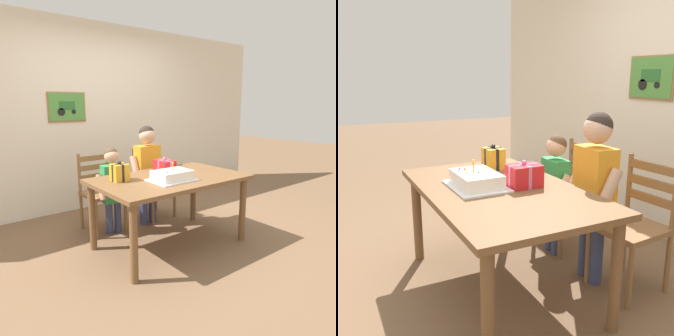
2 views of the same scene
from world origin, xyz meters
TOP-DOWN VIEW (x-y plane):
  - ground_plane at (0.00, 0.00)m, footprint 20.00×20.00m
  - back_wall at (-0.00, 1.77)m, footprint 6.40×0.11m
  - dining_table at (0.00, 0.00)m, footprint 1.56×0.96m
  - birthday_cake at (-0.08, -0.13)m, footprint 0.44×0.34m
  - gift_box_red_large at (0.05, 0.16)m, footprint 0.17×0.22m
  - gift_box_beside_cake at (-0.49, 0.18)m, footprint 0.16×0.15m
  - chair_left at (-0.38, 0.85)m, footprint 0.44×0.44m
  - chair_right at (0.37, 0.85)m, footprint 0.46×0.46m
  - child_older at (0.17, 0.65)m, footprint 0.45×0.26m
  - child_younger at (-0.32, 0.66)m, footprint 0.38×0.22m

SIDE VIEW (x-z plane):
  - ground_plane at x=0.00m, z-range 0.00..0.00m
  - chair_left at x=-0.38m, z-range 0.01..0.93m
  - chair_right at x=0.37m, z-range 0.01..0.93m
  - child_younger at x=-0.32m, z-range 0.11..1.12m
  - dining_table at x=0.00m, z-range 0.28..1.03m
  - child_older at x=0.17m, z-range 0.13..1.37m
  - birthday_cake at x=-0.08m, z-range 0.70..0.89m
  - gift_box_red_large at x=0.05m, z-range 0.73..0.91m
  - gift_box_beside_cake at x=-0.49m, z-range 0.73..0.93m
  - back_wall at x=0.00m, z-range 0.00..2.60m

